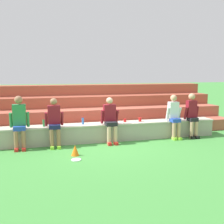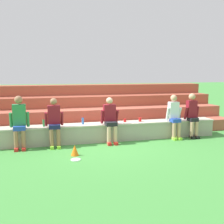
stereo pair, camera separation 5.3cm
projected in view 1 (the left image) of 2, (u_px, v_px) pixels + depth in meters
name	position (u px, v px, depth m)	size (l,w,h in m)	color
ground_plane	(103.00, 143.00, 8.17)	(80.00, 80.00, 0.00)	#428E3D
stone_seating_wall	(101.00, 132.00, 8.38)	(7.58, 0.57, 0.55)	#A8A08E
brick_bleachers	(89.00, 111.00, 10.55)	(10.07, 3.11, 1.60)	#AC5641
person_far_left	(19.00, 120.00, 7.43)	(0.53, 0.49, 1.49)	#996B4C
person_left_of_center	(54.00, 121.00, 7.66)	(0.53, 0.52, 1.40)	#996B4C
person_center	(110.00, 119.00, 8.10)	(0.54, 0.58, 1.37)	#DBAD89
person_right_of_center	(174.00, 115.00, 8.64)	(0.50, 0.51, 1.41)	tan
person_far_right	(192.00, 114.00, 8.78)	(0.49, 0.47, 1.44)	tan
water_bottle_center_gap	(83.00, 121.00, 8.19)	(0.07, 0.07, 0.23)	blue
water_bottle_near_left	(44.00, 123.00, 7.86)	(0.06, 0.06, 0.23)	green
water_bottle_mid_left	(179.00, 116.00, 8.95)	(0.06, 0.06, 0.28)	blue
plastic_cup_left_end	(140.00, 119.00, 8.66)	(0.09, 0.09, 0.13)	red
plastic_cup_right_end	(125.00, 120.00, 8.58)	(0.08, 0.08, 0.10)	red
frisbee	(76.00, 160.00, 6.58)	(0.24, 0.24, 0.02)	white
sports_cone	(75.00, 150.00, 6.92)	(0.20, 0.20, 0.28)	orange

